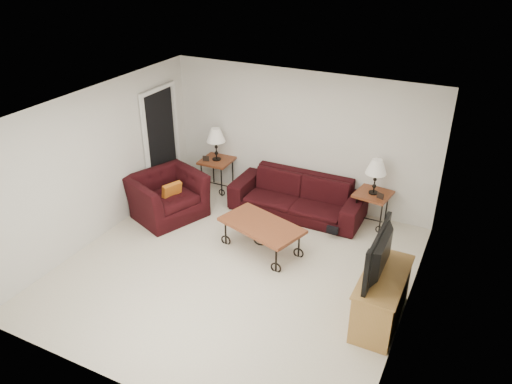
# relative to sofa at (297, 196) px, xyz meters

# --- Properties ---
(ground) EXTENTS (5.00, 5.00, 0.00)m
(ground) POSITION_rel_sofa_xyz_m (-0.18, -2.02, -0.35)
(ground) COLOR beige
(ground) RESTS_ON ground
(wall_back) EXTENTS (5.00, 0.02, 2.50)m
(wall_back) POSITION_rel_sofa_xyz_m (-0.18, 0.48, 0.90)
(wall_back) COLOR silver
(wall_back) RESTS_ON ground
(wall_front) EXTENTS (5.00, 0.02, 2.50)m
(wall_front) POSITION_rel_sofa_xyz_m (-0.18, -4.52, 0.90)
(wall_front) COLOR silver
(wall_front) RESTS_ON ground
(wall_left) EXTENTS (0.02, 5.00, 2.50)m
(wall_left) POSITION_rel_sofa_xyz_m (-2.68, -2.02, 0.90)
(wall_left) COLOR silver
(wall_left) RESTS_ON ground
(wall_right) EXTENTS (0.02, 5.00, 2.50)m
(wall_right) POSITION_rel_sofa_xyz_m (2.32, -2.02, 0.90)
(wall_right) COLOR silver
(wall_right) RESTS_ON ground
(ceiling) EXTENTS (5.00, 5.00, 0.00)m
(ceiling) POSITION_rel_sofa_xyz_m (-0.18, -2.02, 2.15)
(ceiling) COLOR white
(ceiling) RESTS_ON wall_back
(doorway) EXTENTS (0.08, 0.94, 2.04)m
(doorway) POSITION_rel_sofa_xyz_m (-2.65, -0.37, 0.67)
(doorway) COLOR black
(doorway) RESTS_ON ground
(sofa) EXTENTS (2.40, 0.94, 0.70)m
(sofa) POSITION_rel_sofa_xyz_m (0.00, 0.00, 0.00)
(sofa) COLOR black
(sofa) RESTS_ON ground
(side_table_left) EXTENTS (0.60, 0.60, 0.64)m
(side_table_left) POSITION_rel_sofa_xyz_m (-1.77, 0.18, -0.03)
(side_table_left) COLOR brown
(side_table_left) RESTS_ON ground
(side_table_right) EXTENTS (0.64, 0.64, 0.62)m
(side_table_right) POSITION_rel_sofa_xyz_m (1.31, 0.18, -0.04)
(side_table_right) COLOR brown
(side_table_right) RESTS_ON ground
(lamp_left) EXTENTS (0.37, 0.37, 0.64)m
(lamp_left) POSITION_rel_sofa_xyz_m (-1.77, 0.18, 0.61)
(lamp_left) COLOR black
(lamp_left) RESTS_ON side_table_left
(lamp_right) EXTENTS (0.40, 0.40, 0.62)m
(lamp_right) POSITION_rel_sofa_xyz_m (1.31, 0.18, 0.58)
(lamp_right) COLOR black
(lamp_right) RESTS_ON side_table_right
(photo_frame_left) EXTENTS (0.13, 0.04, 0.11)m
(photo_frame_left) POSITION_rel_sofa_xyz_m (-1.92, 0.03, 0.34)
(photo_frame_left) COLOR black
(photo_frame_left) RESTS_ON side_table_left
(photo_frame_right) EXTENTS (0.12, 0.06, 0.10)m
(photo_frame_right) POSITION_rel_sofa_xyz_m (1.46, 0.03, 0.32)
(photo_frame_right) COLOR black
(photo_frame_right) RESTS_ON side_table_right
(coffee_table) EXTENTS (1.46, 1.06, 0.49)m
(coffee_table) POSITION_rel_sofa_xyz_m (-0.05, -1.38, -0.10)
(coffee_table) COLOR brown
(coffee_table) RESTS_ON ground
(armchair) EXTENTS (1.43, 1.51, 0.79)m
(armchair) POSITION_rel_sofa_xyz_m (-2.05, -1.12, 0.04)
(armchair) COLOR black
(armchair) RESTS_ON ground
(throw_pillow) EXTENTS (0.22, 0.36, 0.36)m
(throw_pillow) POSITION_rel_sofa_xyz_m (-1.90, -1.17, 0.17)
(throw_pillow) COLOR #C56919
(throw_pillow) RESTS_ON armchair
(tv_stand) EXTENTS (0.50, 1.20, 0.72)m
(tv_stand) POSITION_rel_sofa_xyz_m (2.05, -2.16, 0.01)
(tv_stand) COLOR #A9703E
(tv_stand) RESTS_ON ground
(television) EXTENTS (0.14, 1.08, 0.62)m
(television) POSITION_rel_sofa_xyz_m (2.03, -2.16, 0.68)
(television) COLOR black
(television) RESTS_ON tv_stand
(backpack) EXTENTS (0.36, 0.32, 0.39)m
(backpack) POSITION_rel_sofa_xyz_m (0.86, -0.43, -0.16)
(backpack) COLOR black
(backpack) RESTS_ON ground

